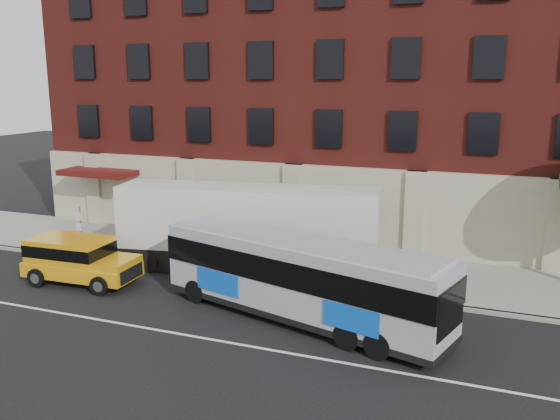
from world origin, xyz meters
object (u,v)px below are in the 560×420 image
at_px(sign_pole, 80,229).
at_px(city_bus, 301,276).
at_px(shipping_container, 247,230).
at_px(yellow_suv, 77,258).

distance_m(sign_pole, city_bus, 12.34).
height_order(sign_pole, city_bus, city_bus).
bearing_deg(shipping_container, city_bus, -47.47).
relative_size(sign_pole, city_bus, 0.23).
height_order(yellow_suv, shipping_container, shipping_container).
xyz_separation_m(sign_pole, city_bus, (11.94, -3.10, 0.18)).
bearing_deg(yellow_suv, shipping_container, 33.92).
relative_size(city_bus, shipping_container, 0.96).
relative_size(yellow_suv, shipping_container, 0.44).
distance_m(sign_pole, shipping_container, 8.09).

